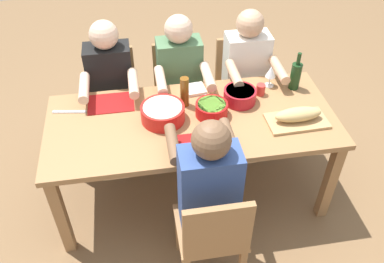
% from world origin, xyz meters
% --- Properties ---
extents(ground_plane, '(8.00, 8.00, 0.00)m').
position_xyz_m(ground_plane, '(0.00, 0.00, 0.00)').
color(ground_plane, brown).
extents(dining_table, '(1.95, 0.85, 0.74)m').
position_xyz_m(dining_table, '(0.00, 0.00, 0.66)').
color(dining_table, '#9E7044').
rests_on(dining_table, ground_plane).
extents(chair_far_center, '(0.40, 0.40, 0.85)m').
position_xyz_m(chair_far_center, '(0.00, 0.74, 0.48)').
color(chair_far_center, '#9E7044').
rests_on(chair_far_center, ground_plane).
extents(diner_far_center, '(0.41, 0.53, 1.20)m').
position_xyz_m(diner_far_center, '(-0.00, 0.56, 0.70)').
color(diner_far_center, '#2D2D38').
rests_on(diner_far_center, ground_plane).
extents(chair_near_right, '(0.40, 0.40, 0.85)m').
position_xyz_m(chair_near_right, '(0.53, -0.74, 0.48)').
color(chair_near_right, '#9E7044').
rests_on(chair_near_right, ground_plane).
extents(diner_near_right, '(0.41, 0.53, 1.20)m').
position_xyz_m(diner_near_right, '(0.53, -0.56, 0.70)').
color(diner_near_right, '#2D2D38').
rests_on(diner_near_right, ground_plane).
extents(chair_near_center, '(0.40, 0.40, 0.85)m').
position_xyz_m(chair_near_center, '(0.00, -0.74, 0.48)').
color(chair_near_center, '#9E7044').
rests_on(chair_near_center, ground_plane).
extents(diner_near_center, '(0.41, 0.53, 1.20)m').
position_xyz_m(diner_near_center, '(0.00, -0.56, 0.70)').
color(diner_near_center, '#2D2D38').
rests_on(diner_near_center, ground_plane).
extents(chair_near_left, '(0.40, 0.40, 0.85)m').
position_xyz_m(chair_near_left, '(-0.53, -0.74, 0.48)').
color(chair_near_left, '#9E7044').
rests_on(chair_near_left, ground_plane).
extents(diner_near_left, '(0.41, 0.53, 1.20)m').
position_xyz_m(diner_near_left, '(-0.53, -0.56, 0.70)').
color(diner_near_left, '#2D2D38').
rests_on(diner_near_left, ground_plane).
extents(serving_bowl_salad, '(0.22, 0.22, 0.09)m').
position_xyz_m(serving_bowl_salad, '(-0.14, -0.03, 0.79)').
color(serving_bowl_salad, red).
rests_on(serving_bowl_salad, dining_table).
extents(serving_bowl_pasta, '(0.29, 0.29, 0.11)m').
position_xyz_m(serving_bowl_pasta, '(0.19, -0.03, 0.80)').
color(serving_bowl_pasta, red).
rests_on(serving_bowl_pasta, dining_table).
extents(serving_bowl_greens, '(0.23, 0.23, 0.10)m').
position_xyz_m(serving_bowl_greens, '(-0.36, -0.14, 0.80)').
color(serving_bowl_greens, '#B21923').
rests_on(serving_bowl_greens, dining_table).
extents(cutting_board, '(0.41, 0.23, 0.02)m').
position_xyz_m(cutting_board, '(-0.68, 0.14, 0.75)').
color(cutting_board, tan).
rests_on(cutting_board, dining_table).
extents(bread_loaf, '(0.32, 0.12, 0.09)m').
position_xyz_m(bread_loaf, '(-0.68, 0.14, 0.81)').
color(bread_loaf, tan).
rests_on(bread_loaf, cutting_board).
extents(wine_bottle, '(0.08, 0.08, 0.29)m').
position_xyz_m(wine_bottle, '(-0.80, -0.24, 0.85)').
color(wine_bottle, '#193819').
rests_on(wine_bottle, dining_table).
extents(beer_bottle, '(0.06, 0.06, 0.22)m').
position_xyz_m(beer_bottle, '(0.02, -0.16, 0.85)').
color(beer_bottle, brown).
rests_on(beer_bottle, dining_table).
extents(wine_glass, '(0.08, 0.08, 0.17)m').
position_xyz_m(wine_glass, '(-0.63, -0.29, 0.86)').
color(wine_glass, silver).
rests_on(wine_glass, dining_table).
extents(placemat_far_center, '(0.32, 0.23, 0.01)m').
position_xyz_m(placemat_far_center, '(0.00, 0.26, 0.74)').
color(placemat_far_center, maroon).
rests_on(placemat_far_center, dining_table).
extents(placemat_near_right, '(0.32, 0.23, 0.01)m').
position_xyz_m(placemat_near_right, '(0.53, -0.26, 0.74)').
color(placemat_near_right, maroon).
rests_on(placemat_near_right, dining_table).
extents(fork_near_center, '(0.02, 0.17, 0.01)m').
position_xyz_m(fork_near_center, '(-0.14, -0.26, 0.74)').
color(fork_near_center, silver).
rests_on(fork_near_center, dining_table).
extents(cup_near_left, '(0.06, 0.06, 0.08)m').
position_xyz_m(cup_near_left, '(-0.53, -0.20, 0.78)').
color(cup_near_left, red).
rests_on(cup_near_left, dining_table).
extents(carving_knife, '(0.23, 0.06, 0.01)m').
position_xyz_m(carving_knife, '(0.82, -0.21, 0.74)').
color(carving_knife, silver).
rests_on(carving_knife, dining_table).
extents(napkin_stack, '(0.15, 0.15, 0.02)m').
position_xyz_m(napkin_stack, '(-0.08, -0.32, 0.75)').
color(napkin_stack, white).
rests_on(napkin_stack, dining_table).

